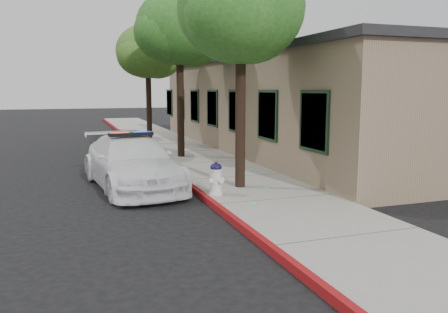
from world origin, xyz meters
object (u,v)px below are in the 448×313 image
police_car (132,162)px  street_tree_mid (180,32)px  street_tree_far (149,54)px  clapboard_building (292,104)px  street_tree_near (241,14)px  fire_hydrant (216,178)px

police_car → street_tree_mid: street_tree_mid is taller
police_car → street_tree_far: size_ratio=0.93×
clapboard_building → street_tree_near: 9.52m
police_car → street_tree_mid: 6.80m
police_car → street_tree_near: size_ratio=0.87×
clapboard_building → police_car: size_ratio=3.91×
clapboard_building → fire_hydrant: 10.38m
clapboard_building → police_car: clapboard_building is taller
clapboard_building → street_tree_mid: (-5.55, -1.25, 2.88)m
police_car → street_tree_mid: size_ratio=0.83×
street_tree_mid → fire_hydrant: bearing=-96.6°
fire_hydrant → street_tree_far: size_ratio=0.14×
fire_hydrant → street_tree_far: bearing=68.4°
street_tree_near → street_tree_mid: (-0.15, 6.14, 0.27)m
fire_hydrant → clapboard_building: bearing=32.2°
street_tree_mid → police_car: bearing=-119.3°
clapboard_building → fire_hydrant: bearing=-128.1°
police_car → street_tree_near: 5.07m
police_car → street_tree_far: bearing=70.0°
clapboard_building → street_tree_mid: bearing=-167.3°
fire_hydrant → street_tree_near: 4.33m
street_tree_near → street_tree_far: (-0.55, 10.81, -0.27)m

